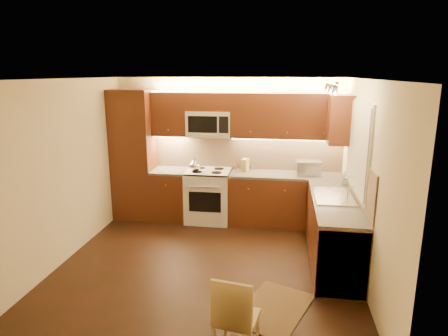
% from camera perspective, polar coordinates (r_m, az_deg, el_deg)
% --- Properties ---
extents(floor, '(4.00, 4.00, 0.01)m').
position_cam_1_polar(floor, '(5.57, -2.46, -13.91)').
color(floor, black).
rests_on(floor, ground).
extents(ceiling, '(4.00, 4.00, 0.01)m').
position_cam_1_polar(ceiling, '(4.94, -2.76, 12.78)').
color(ceiling, beige).
rests_on(ceiling, ground).
extents(wall_back, '(4.00, 0.01, 2.50)m').
position_cam_1_polar(wall_back, '(7.03, 0.59, 2.80)').
color(wall_back, beige).
rests_on(wall_back, ground).
extents(wall_front, '(4.00, 0.01, 2.50)m').
position_cam_1_polar(wall_front, '(3.28, -9.55, -10.35)').
color(wall_front, beige).
rests_on(wall_front, ground).
extents(wall_left, '(0.01, 4.00, 2.50)m').
position_cam_1_polar(wall_left, '(5.83, -22.25, -0.50)').
color(wall_left, beige).
rests_on(wall_left, ground).
extents(wall_right, '(0.01, 4.00, 2.50)m').
position_cam_1_polar(wall_right, '(5.12, 19.95, -2.18)').
color(wall_right, beige).
rests_on(wall_right, ground).
extents(pantry, '(0.70, 0.60, 2.30)m').
position_cam_1_polar(pantry, '(7.19, -12.91, 1.88)').
color(pantry, '#4A280F').
rests_on(pantry, floor).
extents(base_cab_back_left, '(0.62, 0.60, 0.86)m').
position_cam_1_polar(base_cab_back_left, '(7.16, -7.67, -3.91)').
color(base_cab_back_left, '#4A280F').
rests_on(base_cab_back_left, floor).
extents(counter_back_left, '(0.62, 0.60, 0.04)m').
position_cam_1_polar(counter_back_left, '(7.03, -7.78, -0.41)').
color(counter_back_left, '#3B3836').
rests_on(counter_back_left, base_cab_back_left).
extents(base_cab_back_right, '(1.92, 0.60, 0.86)m').
position_cam_1_polar(base_cab_back_right, '(6.88, 8.84, -4.67)').
color(base_cab_back_right, '#4A280F').
rests_on(base_cab_back_right, floor).
extents(counter_back_right, '(1.92, 0.60, 0.04)m').
position_cam_1_polar(counter_back_right, '(6.75, 8.98, -1.05)').
color(counter_back_right, '#3B3836').
rests_on(counter_back_right, base_cab_back_right).
extents(base_cab_right, '(0.60, 2.00, 0.86)m').
position_cam_1_polar(base_cab_right, '(5.71, 15.53, -8.95)').
color(base_cab_right, '#4A280F').
rests_on(base_cab_right, floor).
extents(counter_right, '(0.60, 2.00, 0.04)m').
position_cam_1_polar(counter_right, '(5.55, 15.83, -4.65)').
color(counter_right, '#3B3836').
rests_on(counter_right, base_cab_right).
extents(dishwasher, '(0.58, 0.60, 0.84)m').
position_cam_1_polar(dishwasher, '(5.07, 16.43, -11.96)').
color(dishwasher, silver).
rests_on(dishwasher, floor).
extents(backsplash_back, '(3.30, 0.02, 0.60)m').
position_cam_1_polar(backsplash_back, '(6.99, 3.41, 2.29)').
color(backsplash_back, tan).
rests_on(backsplash_back, wall_back).
extents(backsplash_right, '(0.02, 2.00, 0.60)m').
position_cam_1_polar(backsplash_right, '(5.51, 19.03, -1.55)').
color(backsplash_right, tan).
rests_on(backsplash_right, wall_right).
extents(upper_cab_back_left, '(0.62, 0.35, 0.75)m').
position_cam_1_polar(upper_cab_back_left, '(6.98, -7.75, 7.78)').
color(upper_cab_back_left, '#4A280F').
rests_on(upper_cab_back_left, wall_back).
extents(upper_cab_back_right, '(1.92, 0.35, 0.75)m').
position_cam_1_polar(upper_cab_back_right, '(6.70, 9.30, 7.49)').
color(upper_cab_back_right, '#4A280F').
rests_on(upper_cab_back_right, wall_back).
extents(upper_cab_bridge, '(0.76, 0.35, 0.31)m').
position_cam_1_polar(upper_cab_bridge, '(6.80, -2.15, 9.60)').
color(upper_cab_bridge, '#4A280F').
rests_on(upper_cab_bridge, wall_back).
extents(upper_cab_right_corner, '(0.35, 0.50, 0.75)m').
position_cam_1_polar(upper_cab_right_corner, '(6.33, 16.48, 6.76)').
color(upper_cab_right_corner, '#4A280F').
rests_on(upper_cab_right_corner, wall_right).
extents(stove, '(0.76, 0.65, 0.92)m').
position_cam_1_polar(stove, '(6.97, -2.26, -4.03)').
color(stove, silver).
rests_on(stove, floor).
extents(microwave, '(0.76, 0.38, 0.44)m').
position_cam_1_polar(microwave, '(6.82, -2.14, 6.45)').
color(microwave, silver).
rests_on(microwave, wall_back).
extents(window_frame, '(0.03, 1.44, 1.24)m').
position_cam_1_polar(window_frame, '(5.57, 19.04, 2.83)').
color(window_frame, silver).
rests_on(window_frame, wall_right).
extents(window_blinds, '(0.02, 1.36, 1.16)m').
position_cam_1_polar(window_blinds, '(5.56, 18.84, 2.84)').
color(window_blinds, silver).
rests_on(window_blinds, wall_right).
extents(sink, '(0.52, 0.86, 0.15)m').
position_cam_1_polar(sink, '(5.67, 15.71, -3.26)').
color(sink, silver).
rests_on(sink, counter_right).
extents(faucet, '(0.20, 0.04, 0.30)m').
position_cam_1_polar(faucet, '(5.67, 17.57, -2.59)').
color(faucet, silver).
rests_on(faucet, counter_right).
extents(track_light_bar, '(0.04, 1.20, 0.03)m').
position_cam_1_polar(track_light_bar, '(5.27, 15.31, 11.94)').
color(track_light_bar, silver).
rests_on(track_light_bar, ceiling).
extents(kettle, '(0.21, 0.21, 0.24)m').
position_cam_1_polar(kettle, '(6.77, -4.29, 0.51)').
color(kettle, silver).
rests_on(kettle, stove).
extents(toaster_oven, '(0.42, 0.32, 0.24)m').
position_cam_1_polar(toaster_oven, '(6.77, 12.12, 0.06)').
color(toaster_oven, silver).
rests_on(toaster_oven, counter_back_right).
extents(knife_block, '(0.14, 0.18, 0.22)m').
position_cam_1_polar(knife_block, '(6.85, 3.06, 0.43)').
color(knife_block, '#9F7948').
rests_on(knife_block, counter_back_right).
extents(spice_jar_a, '(0.05, 0.05, 0.11)m').
position_cam_1_polar(spice_jar_a, '(7.00, 2.86, 0.25)').
color(spice_jar_a, silver).
rests_on(spice_jar_a, counter_back_right).
extents(spice_jar_b, '(0.05, 0.05, 0.09)m').
position_cam_1_polar(spice_jar_b, '(7.02, 1.64, 0.22)').
color(spice_jar_b, olive).
rests_on(spice_jar_b, counter_back_right).
extents(spice_jar_c, '(0.05, 0.05, 0.09)m').
position_cam_1_polar(spice_jar_c, '(6.99, 4.24, 0.15)').
color(spice_jar_c, silver).
rests_on(spice_jar_c, counter_back_right).
extents(spice_jar_d, '(0.06, 0.06, 0.10)m').
position_cam_1_polar(spice_jar_d, '(6.98, 1.60, 0.18)').
color(spice_jar_d, '#95512C').
rests_on(spice_jar_d, counter_back_right).
extents(soap_bottle, '(0.12, 0.12, 0.21)m').
position_cam_1_polar(soap_bottle, '(6.36, 17.16, -1.26)').
color(soap_bottle, silver).
rests_on(soap_bottle, counter_right).
extents(rug, '(0.97, 1.15, 0.01)m').
position_cam_1_polar(rug, '(4.70, 7.27, -19.56)').
color(rug, black).
rests_on(rug, floor).
extents(dining_chair, '(0.43, 0.43, 0.85)m').
position_cam_1_polar(dining_chair, '(3.82, 1.84, -20.61)').
color(dining_chair, '#9F7948').
rests_on(dining_chair, floor).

